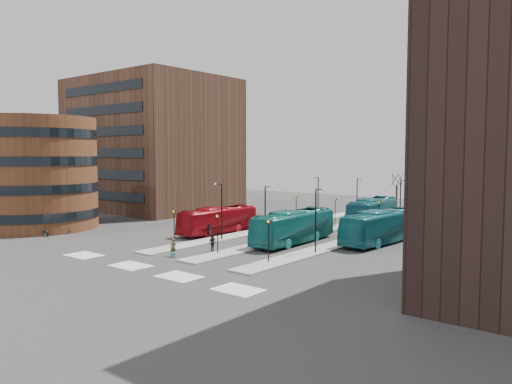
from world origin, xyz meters
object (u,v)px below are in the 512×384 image
Objects in this scene: commuter_b at (213,243)px; bicycle_mid at (46,232)px; teal_bus_a at (294,227)px; commuter_a at (209,230)px; bicycle_far at (64,230)px; teal_bus_b at (373,211)px; suitcase at (174,255)px; commuter_c at (265,244)px; teal_bus_d at (445,210)px; bicycle_near at (43,233)px; traveller at (173,247)px; red_bus at (218,220)px; teal_bus_c at (382,226)px.

commuter_b is 1.15× the size of bicycle_mid.
commuter_a is at bearing -164.79° from teal_bus_a.
bicycle_mid is 2.21m from bicycle_far.
teal_bus_b is at bearing -102.94° from commuter_a.
suitcase is at bearing -74.25° from bicycle_mid.
teal_bus_a is 5.96m from commuter_c.
teal_bus_d is 52.72m from bicycle_near.
commuter_a is at bearing -41.37° from bicycle_mid.
suitcase is at bearing -97.29° from bicycle_near.
commuter_a is at bearing -123.48° from teal_bus_b.
commuter_a is (-10.01, -20.94, -1.01)m from teal_bus_b.
traveller is 19.86m from bicycle_far.
teal_bus_b reaches higher than traveller.
bicycle_far is (-20.34, 1.10, 0.19)m from suitcase.
suitcase is 0.04× the size of red_bus.
suitcase is at bearing -111.18° from teal_bus_d.
teal_bus_d is at bearing -24.37° from bicycle_mid.
commuter_b reaches higher than bicycle_far.
commuter_b is (-3.98, -26.69, -0.92)m from teal_bus_b.
suitcase is 4.35m from commuter_b.
teal_bus_b is at bearing 60.08° from traveller.
teal_bus_d is at bearing -63.20° from bicycle_far.
suitcase is at bearing -30.86° from commuter_c.
suitcase is 31.31m from teal_bus_b.
teal_bus_c is at bearing -68.43° from teal_bus_b.
traveller is 1.04× the size of commuter_c.
red_bus is 19.06m from teal_bus_c.
teal_bus_c is 18.23m from commuter_b.
commuter_b reaches higher than commuter_c.
bicycle_near is 2.61m from bicycle_far.
teal_bus_b is at bearing -49.44° from bicycle_near.
commuter_c reaches higher than bicycle_far.
teal_bus_c reaches higher than teal_bus_a.
teal_bus_d is at bearing -48.26° from bicycle_near.
teal_bus_d is (6.78, 27.72, -0.26)m from teal_bus_a.
bicycle_mid is at bearing -144.10° from teal_bus_c.
commuter_c is at bearing -106.18° from teal_bus_d.
teal_bus_b reaches higher than suitcase.
commuter_c is at bearing -59.44° from commuter_b.
teal_bus_b is at bearing 58.92° from red_bus.
teal_bus_c reaches higher than commuter_a.
commuter_c is (0.66, -5.85, -0.96)m from teal_bus_a.
bicycle_mid is (-15.22, -11.06, -0.34)m from commuter_a.
teal_bus_c is (11.69, 18.87, 1.52)m from suitcase.
teal_bus_d is 52.40m from bicycle_mid.
bicycle_mid is at bearing -67.61° from commuter_c.
commuter_c is (-6.12, -33.57, -0.70)m from teal_bus_d.
commuter_a is at bearing -84.54° from bicycle_far.
commuter_b is at bearing -106.42° from teal_bus_b.
teal_bus_b is at bearing 123.44° from teal_bus_c.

